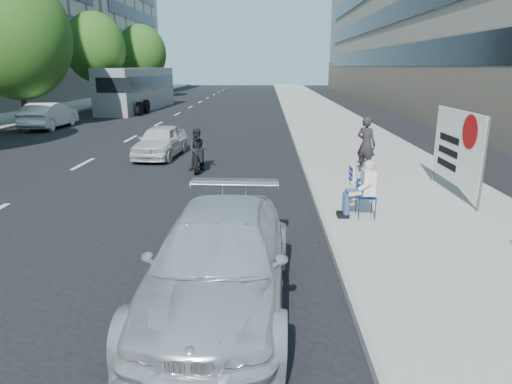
{
  "coord_description": "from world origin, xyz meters",
  "views": [
    {
      "loc": [
        0.17,
        -8.08,
        3.43
      ],
      "look_at": [
        -0.05,
        1.31,
        0.83
      ],
      "focal_mm": 32.0,
      "sensor_mm": 36.0,
      "label": 1
    }
  ],
  "objects_px": {
    "protest_banner": "(457,147)",
    "motorcycle": "(198,152)",
    "white_sedan_mid": "(49,115)",
    "bus": "(138,89)",
    "pedestrian_woman": "(366,144)",
    "seated_protester": "(362,186)",
    "white_sedan_near": "(160,141)",
    "parked_sedan": "(219,261)"
  },
  "relations": [
    {
      "from": "protest_banner",
      "to": "motorcycle",
      "type": "distance_m",
      "value": 8.02
    },
    {
      "from": "white_sedan_mid",
      "to": "bus",
      "type": "height_order",
      "value": "bus"
    },
    {
      "from": "pedestrian_woman",
      "to": "motorcycle",
      "type": "distance_m",
      "value": 5.53
    },
    {
      "from": "seated_protester",
      "to": "white_sedan_near",
      "type": "bearing_deg",
      "value": 129.2
    },
    {
      "from": "seated_protester",
      "to": "parked_sedan",
      "type": "height_order",
      "value": "seated_protester"
    },
    {
      "from": "seated_protester",
      "to": "parked_sedan",
      "type": "bearing_deg",
      "value": -126.58
    },
    {
      "from": "parked_sedan",
      "to": "white_sedan_near",
      "type": "distance_m",
      "value": 11.93
    },
    {
      "from": "pedestrian_woman",
      "to": "motorcycle",
      "type": "relative_size",
      "value": 0.87
    },
    {
      "from": "parked_sedan",
      "to": "bus",
      "type": "xyz_separation_m",
      "value": [
        -9.72,
        31.26,
        0.93
      ]
    },
    {
      "from": "protest_banner",
      "to": "motorcycle",
      "type": "relative_size",
      "value": 1.49
    },
    {
      "from": "pedestrian_woman",
      "to": "bus",
      "type": "relative_size",
      "value": 0.15
    },
    {
      "from": "protest_banner",
      "to": "white_sedan_mid",
      "type": "height_order",
      "value": "protest_banner"
    },
    {
      "from": "seated_protester",
      "to": "white_sedan_near",
      "type": "relative_size",
      "value": 0.36
    },
    {
      "from": "pedestrian_woman",
      "to": "white_sedan_mid",
      "type": "relative_size",
      "value": 0.4
    },
    {
      "from": "protest_banner",
      "to": "parked_sedan",
      "type": "relative_size",
      "value": 0.63
    },
    {
      "from": "white_sedan_mid",
      "to": "bus",
      "type": "distance_m",
      "value": 11.7
    },
    {
      "from": "protest_banner",
      "to": "parked_sedan",
      "type": "distance_m",
      "value": 8.03
    },
    {
      "from": "pedestrian_woman",
      "to": "bus",
      "type": "distance_m",
      "value": 26.65
    },
    {
      "from": "protest_banner",
      "to": "motorcycle",
      "type": "bearing_deg",
      "value": 155.06
    },
    {
      "from": "seated_protester",
      "to": "white_sedan_near",
      "type": "xyz_separation_m",
      "value": [
        -6.25,
        7.66,
        -0.26
      ]
    },
    {
      "from": "pedestrian_woman",
      "to": "parked_sedan",
      "type": "bearing_deg",
      "value": 107.88
    },
    {
      "from": "bus",
      "to": "motorcycle",
      "type": "bearing_deg",
      "value": -66.19
    },
    {
      "from": "bus",
      "to": "seated_protester",
      "type": "bearing_deg",
      "value": -61.76
    },
    {
      "from": "seated_protester",
      "to": "bus",
      "type": "bearing_deg",
      "value": 114.45
    },
    {
      "from": "motorcycle",
      "to": "pedestrian_woman",
      "type": "bearing_deg",
      "value": -15.32
    },
    {
      "from": "motorcycle",
      "to": "bus",
      "type": "bearing_deg",
      "value": 102.73
    },
    {
      "from": "white_sedan_near",
      "to": "motorcycle",
      "type": "height_order",
      "value": "motorcycle"
    },
    {
      "from": "parked_sedan",
      "to": "protest_banner",
      "type": "bearing_deg",
      "value": 47.43
    },
    {
      "from": "seated_protester",
      "to": "bus",
      "type": "distance_m",
      "value": 30.22
    },
    {
      "from": "pedestrian_woman",
      "to": "white_sedan_near",
      "type": "distance_m",
      "value": 7.93
    },
    {
      "from": "white_sedan_mid",
      "to": "seated_protester",
      "type": "bearing_deg",
      "value": 132.12
    },
    {
      "from": "white_sedan_mid",
      "to": "motorcycle",
      "type": "relative_size",
      "value": 2.18
    },
    {
      "from": "white_sedan_near",
      "to": "white_sedan_mid",
      "type": "bearing_deg",
      "value": 139.21
    },
    {
      "from": "pedestrian_woman",
      "to": "parked_sedan",
      "type": "height_order",
      "value": "pedestrian_woman"
    },
    {
      "from": "pedestrian_woman",
      "to": "white_sedan_mid",
      "type": "height_order",
      "value": "pedestrian_woman"
    },
    {
      "from": "white_sedan_near",
      "to": "protest_banner",
      "type": "bearing_deg",
      "value": -27.67
    },
    {
      "from": "pedestrian_woman",
      "to": "white_sedan_mid",
      "type": "xyz_separation_m",
      "value": [
        -15.54,
        11.46,
        -0.3
      ]
    },
    {
      "from": "seated_protester",
      "to": "white_sedan_mid",
      "type": "xyz_separation_m",
      "value": [
        -14.5,
        16.01,
        -0.14
      ]
    },
    {
      "from": "pedestrian_woman",
      "to": "parked_sedan",
      "type": "xyz_separation_m",
      "value": [
        -3.82,
        -8.31,
        -0.33
      ]
    },
    {
      "from": "seated_protester",
      "to": "white_sedan_near",
      "type": "height_order",
      "value": "seated_protester"
    },
    {
      "from": "white_sedan_mid",
      "to": "parked_sedan",
      "type": "bearing_deg",
      "value": 120.59
    },
    {
      "from": "seated_protester",
      "to": "white_sedan_mid",
      "type": "height_order",
      "value": "white_sedan_mid"
    }
  ]
}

